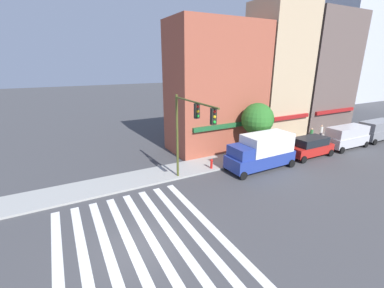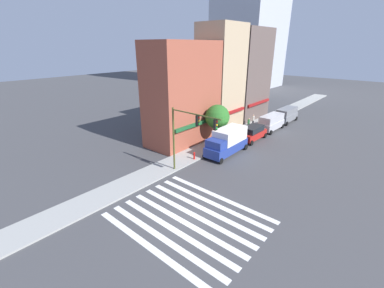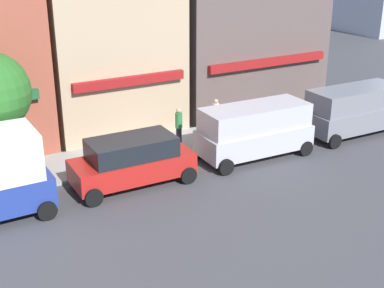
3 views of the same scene
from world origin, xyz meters
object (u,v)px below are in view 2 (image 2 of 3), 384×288
(van_silver, at_px, (271,122))
(box_truck_blue, at_px, (227,141))
(van_grey, at_px, (287,114))
(street_tree, at_px, (217,117))
(pedestrian_white_shirt, at_px, (253,120))
(fire_hydrant, at_px, (194,155))
(suv_red, at_px, (253,133))
(pedestrian_blue_shirt, at_px, (216,136))
(pedestrian_green_top, at_px, (249,124))
(traffic_signal, at_px, (189,130))

(van_silver, bearing_deg, box_truck_blue, -178.58)
(van_grey, relative_size, street_tree, 0.99)
(pedestrian_white_shirt, distance_m, fire_hydrant, 15.86)
(suv_red, xyz_separation_m, pedestrian_blue_shirt, (-4.41, 2.97, 0.04))
(suv_red, xyz_separation_m, pedestrian_green_top, (3.37, 2.51, 0.04))
(suv_red, height_order, fire_hydrant, suv_red)
(pedestrian_green_top, xyz_separation_m, fire_hydrant, (-13.60, -0.81, -0.46))
(pedestrian_blue_shirt, bearing_deg, street_tree, -23.92)
(traffic_signal, bearing_deg, van_grey, 0.71)
(pedestrian_blue_shirt, bearing_deg, van_silver, 57.72)
(suv_red, bearing_deg, van_grey, 0.48)
(suv_red, height_order, van_silver, van_silver)
(van_grey, height_order, fire_hydrant, van_grey)
(fire_hydrant, bearing_deg, box_truck_blue, -23.21)
(box_truck_blue, relative_size, suv_red, 1.32)
(traffic_signal, height_order, pedestrian_blue_shirt, traffic_signal)
(box_truck_blue, bearing_deg, traffic_signal, -178.30)
(box_truck_blue, relative_size, street_tree, 1.23)
(van_silver, xyz_separation_m, pedestrian_blue_shirt, (-10.17, 2.97, -0.21))
(traffic_signal, distance_m, van_grey, 25.30)
(van_silver, height_order, pedestrian_white_shirt, van_silver)
(van_silver, distance_m, fire_hydrant, 16.09)
(pedestrian_blue_shirt, bearing_deg, traffic_signal, -85.93)
(suv_red, relative_size, street_tree, 0.93)
(van_grey, distance_m, fire_hydrant, 21.96)
(van_grey, xyz_separation_m, pedestrian_blue_shirt, (-16.06, 2.97, -0.21))
(suv_red, bearing_deg, pedestrian_green_top, 37.13)
(traffic_signal, xyz_separation_m, van_grey, (25.05, 0.31, -3.53))
(fire_hydrant, bearing_deg, traffic_signal, -147.64)
(fire_hydrant, bearing_deg, pedestrian_blue_shirt, 12.33)
(traffic_signal, distance_m, suv_red, 13.93)
(van_grey, xyz_separation_m, pedestrian_white_shirt, (-6.07, 2.90, -0.21))
(traffic_signal, distance_m, street_tree, 9.56)
(van_silver, xyz_separation_m, street_tree, (-10.19, 2.80, 2.37))
(van_grey, bearing_deg, pedestrian_white_shirt, 155.13)
(van_grey, bearing_deg, van_silver, -179.33)
(traffic_signal, height_order, fire_hydrant, traffic_signal)
(suv_red, xyz_separation_m, van_grey, (11.65, -0.00, 0.25))
(van_grey, bearing_deg, traffic_signal, -178.62)
(pedestrian_green_top, bearing_deg, suv_red, -67.51)
(van_silver, bearing_deg, van_grey, 1.42)
(pedestrian_green_top, height_order, fire_hydrant, pedestrian_green_top)
(traffic_signal, height_order, street_tree, traffic_signal)
(pedestrian_blue_shirt, bearing_deg, pedestrian_green_top, 70.59)
(van_grey, height_order, pedestrian_white_shirt, van_grey)
(traffic_signal, bearing_deg, van_silver, 0.92)
(van_grey, bearing_deg, pedestrian_green_top, 163.83)
(van_grey, xyz_separation_m, fire_hydrant, (-21.88, 1.70, -0.67))
(van_silver, relative_size, van_grey, 1.00)
(van_silver, bearing_deg, pedestrian_green_top, 135.04)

